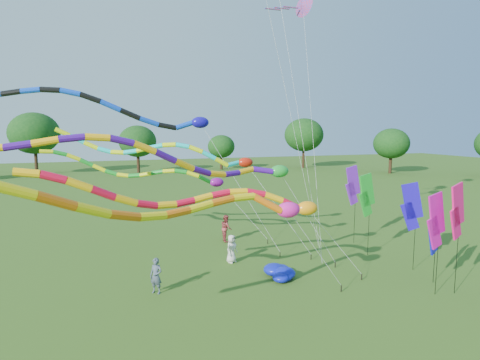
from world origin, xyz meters
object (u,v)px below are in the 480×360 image
object	(u,v)px
tube_kite_red	(219,199)
person_b	(156,276)
person_a	(232,249)
blue_nylon_heap	(279,272)
person_c	(226,228)
tube_kite_orange	(167,204)

from	to	relation	value
tube_kite_red	person_b	world-z (taller)	tube_kite_red
person_a	person_b	distance (m)	5.21
blue_nylon_heap	person_c	world-z (taller)	person_c
tube_kite_orange	person_c	xyz separation A→B (m)	(5.46, 11.74, -4.05)
tube_kite_orange	person_c	bearing A→B (deg)	48.80
tube_kite_red	person_a	size ratio (longest dim) A/B	9.19
blue_nylon_heap	person_a	xyz separation A→B (m)	(-1.52, 2.84, 0.50)
tube_kite_red	person_a	distance (m)	6.29
tube_kite_orange	person_a	xyz separation A→B (m)	(4.53, 7.68, -4.15)
person_a	person_b	size ratio (longest dim) A/B	0.96
blue_nylon_heap	person_c	bearing A→B (deg)	94.89
person_a	person_c	world-z (taller)	person_c
tube_kite_red	person_b	distance (m)	4.72
blue_nylon_heap	person_a	world-z (taller)	person_a
blue_nylon_heap	tube_kite_red	bearing A→B (deg)	-151.88
person_a	person_b	bearing A→B (deg)	-179.35
tube_kite_red	person_c	world-z (taller)	tube_kite_red
tube_kite_orange	person_a	bearing A→B (deg)	43.20
tube_kite_orange	person_b	size ratio (longest dim) A/B	9.86
blue_nylon_heap	person_b	size ratio (longest dim) A/B	1.34
blue_nylon_heap	person_a	size ratio (longest dim) A/B	1.39
tube_kite_orange	person_b	world-z (taller)	tube_kite_orange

